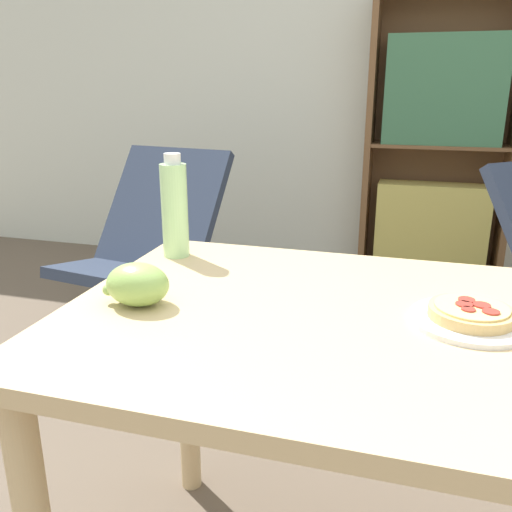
# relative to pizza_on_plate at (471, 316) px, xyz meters

# --- Properties ---
(wall_back) EXTENTS (8.00, 0.05, 2.60)m
(wall_back) POSITION_rel_pizza_on_plate_xyz_m (-0.13, 2.54, 0.52)
(wall_back) COLOR silver
(wall_back) RESTS_ON ground_plane
(dining_table) EXTENTS (1.18, 0.78, 0.77)m
(dining_table) POSITION_rel_pizza_on_plate_xyz_m (-0.17, -0.03, -0.13)
(dining_table) COLOR #D1B27F
(dining_table) RESTS_ON ground_plane
(pizza_on_plate) EXTENTS (0.22, 0.22, 0.04)m
(pizza_on_plate) POSITION_rel_pizza_on_plate_xyz_m (0.00, 0.00, 0.00)
(pizza_on_plate) COLOR white
(pizza_on_plate) RESTS_ON dining_table
(grape_bunch) EXTENTS (0.14, 0.10, 0.08)m
(grape_bunch) POSITION_rel_pizza_on_plate_xyz_m (-0.62, -0.08, 0.03)
(grape_bunch) COLOR #93BC5B
(grape_bunch) RESTS_ON dining_table
(drink_bottle) EXTENTS (0.07, 0.07, 0.26)m
(drink_bottle) POSITION_rel_pizza_on_plate_xyz_m (-0.68, 0.23, 0.11)
(drink_bottle) COLOR #B7EAA3
(drink_bottle) RESTS_ON dining_table
(lounge_chair_near) EXTENTS (0.68, 0.84, 0.88)m
(lounge_chair_near) POSITION_rel_pizza_on_plate_xyz_m (-1.31, 1.22, -0.50)
(lounge_chair_near) COLOR black
(lounge_chair_near) RESTS_ON ground_plane
(bookshelf) EXTENTS (0.83, 0.28, 1.69)m
(bookshelf) POSITION_rel_pizza_on_plate_xyz_m (0.01, 2.37, -0.01)
(bookshelf) COLOR brown
(bookshelf) RESTS_ON ground_plane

